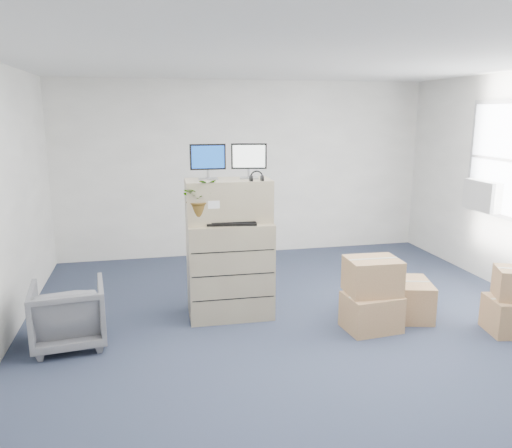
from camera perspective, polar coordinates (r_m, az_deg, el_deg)
The scene contains 17 objects.
ground at distance 5.23m, azimuth 6.60°, elevation -13.47°, with size 7.00×7.00×0.00m, color #21283C.
wall_back at distance 8.14m, azimuth -1.23°, elevation 6.32°, with size 6.00×0.02×2.80m, color silver.
ac_unit at distance 7.41m, azimuth 24.62°, elevation 2.99°, with size 0.24×0.60×0.40m, color white.
filing_cabinet_lower at distance 5.72m, azimuth -3.02°, elevation -5.16°, with size 0.94×0.58×1.10m, color tan.
filing_cabinet_upper at distance 5.58m, azimuth -3.19°, elevation 2.71°, with size 0.94×0.47×0.47m, color tan.
monitor_left at distance 5.53m, azimuth -5.52°, elevation 7.33°, with size 0.39×0.15×0.39m.
monitor_right at distance 5.59m, azimuth -0.81°, elevation 7.45°, with size 0.39×0.19×0.39m.
headphones at distance 5.40m, azimuth 0.07°, elevation 5.36°, with size 0.15×0.15×0.02m, color black.
keyboard at distance 5.46m, azimuth -2.78°, elevation 0.12°, with size 0.54×0.23×0.03m, color black.
mouse at distance 5.50m, azimuth 0.94°, elevation 0.28°, with size 0.11×0.07×0.04m, color silver.
water_bottle at distance 5.60m, azimuth -2.38°, elevation 1.74°, with size 0.08×0.08×0.28m, color gray.
phone_dock at distance 5.56m, azimuth -3.41°, elevation 0.66°, with size 0.06×0.05×0.13m.
external_drive at distance 5.72m, azimuth 0.39°, elevation 0.94°, with size 0.23×0.18×0.07m, color black.
tissue_box at distance 5.71m, azimuth -0.29°, elevation 1.77°, with size 0.26×0.13×0.10m, color #4382E5.
potted_plant at distance 5.41m, azimuth -6.52°, elevation 2.33°, with size 0.46×0.49×0.41m.
office_chair at distance 5.39m, azimuth -20.64°, elevation -9.30°, with size 0.69×0.65×0.71m, color slate.
cardboard_boxes at distance 5.79m, azimuth 18.29°, elevation -8.09°, with size 2.03×1.26×0.77m.
Camera 1 is at (-1.58, -4.43, 2.29)m, focal length 35.00 mm.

